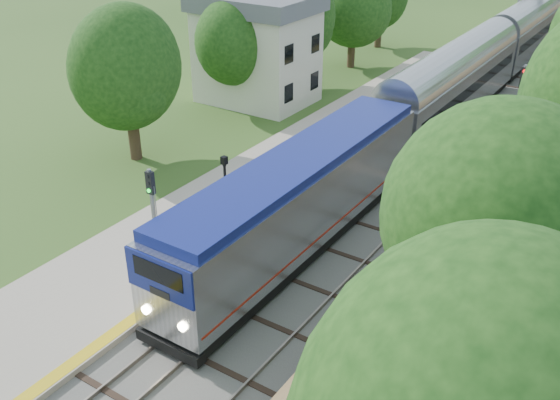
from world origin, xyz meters
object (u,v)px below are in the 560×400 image
Objects in this scene: signal_platform at (154,217)px; signal_farside at (517,113)px; lamppost_far at (226,200)px; station_building at (257,48)px.

signal_farside is at bearing 63.81° from signal_platform.
signal_farside reaches higher than lamppost_far.
signal_platform is (0.33, -4.96, 1.53)m from lamppost_far.
signal_platform is at bearing -116.19° from signal_farside.
signal_platform is 0.80× the size of signal_farside.
station_building is at bearing 168.20° from signal_farside.
signal_platform reaches higher than lamppost_far.
lamppost_far is at bearing -58.79° from station_building.
lamppost_far is 0.74× the size of signal_platform.
signal_farside is (9.43, 13.55, 2.08)m from lamppost_far.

